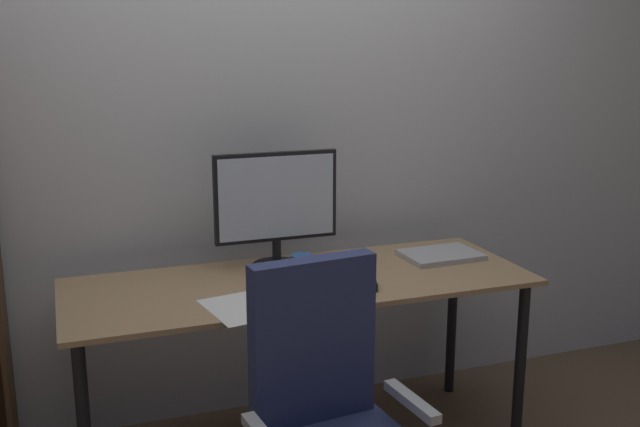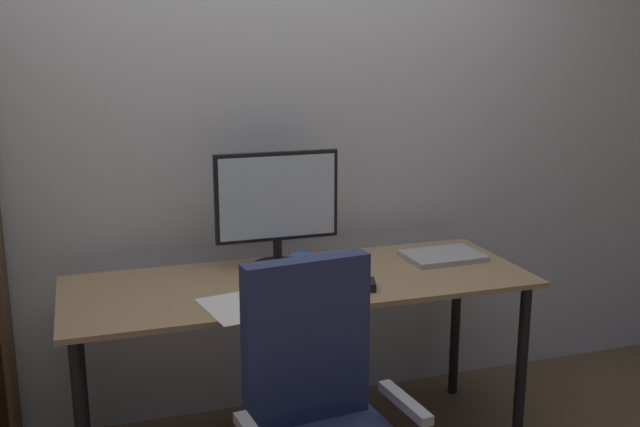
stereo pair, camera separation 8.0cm
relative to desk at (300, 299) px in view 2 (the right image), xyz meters
name	(u,v)px [view 2 (the right image)]	position (x,y,z in m)	size (l,w,h in m)	color
back_wall	(266,121)	(0.00, 0.50, 0.64)	(6.40, 0.10, 2.60)	silver
desk	(300,299)	(0.00, 0.00, 0.00)	(1.79, 0.67, 0.74)	tan
monitor	(277,203)	(-0.04, 0.19, 0.35)	(0.50, 0.20, 0.47)	black
keyboard	(305,294)	(-0.04, -0.19, 0.09)	(0.29, 0.11, 0.02)	silver
mouse	(368,285)	(0.21, -0.18, 0.10)	(0.06, 0.10, 0.03)	black
coffee_mug	(302,267)	(0.01, 0.00, 0.13)	(0.10, 0.08, 0.10)	#285193
laptop	(443,256)	(0.65, 0.08, 0.09)	(0.32, 0.23, 0.02)	#B7BABC
paper_sheet	(237,307)	(-0.30, -0.23, 0.08)	(0.21, 0.30, 0.00)	white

